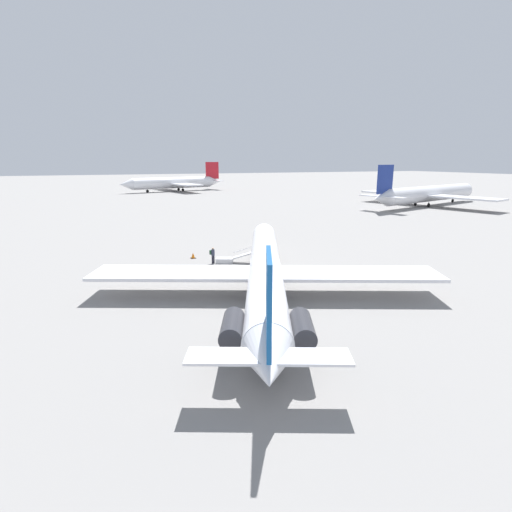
% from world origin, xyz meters
% --- Properties ---
extents(ground_plane, '(600.00, 600.00, 0.00)m').
position_xyz_m(ground_plane, '(0.00, 0.00, 0.00)').
color(ground_plane, gray).
extents(airplane_main, '(34.27, 27.15, 6.81)m').
position_xyz_m(airplane_main, '(-0.93, 0.40, 2.03)').
color(airplane_main, silver).
rests_on(airplane_main, ground).
extents(airplane_far_center, '(33.77, 43.59, 9.78)m').
position_xyz_m(airplane_far_center, '(43.68, -61.95, 2.91)').
color(airplane_far_center, silver).
rests_on(airplane_far_center, ground).
extents(airplane_far_right, '(28.88, 38.07, 10.09)m').
position_xyz_m(airplane_far_right, '(113.60, -14.97, 3.02)').
color(airplane_far_right, silver).
rests_on(airplane_far_right, ground).
extents(boarding_stairs, '(2.50, 4.09, 1.70)m').
position_xyz_m(boarding_stairs, '(9.77, -0.01, 0.37)').
color(boarding_stairs, silver).
rests_on(boarding_stairs, ground).
extents(passenger, '(0.45, 0.57, 1.74)m').
position_xyz_m(passenger, '(10.08, 1.63, 1.00)').
color(passenger, '#23232D').
rests_on(passenger, ground).
extents(traffic_cone_near_stairs, '(0.57, 0.57, 0.63)m').
position_xyz_m(traffic_cone_near_stairs, '(13.12, 3.04, 0.29)').
color(traffic_cone_near_stairs, black).
rests_on(traffic_cone_near_stairs, ground).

